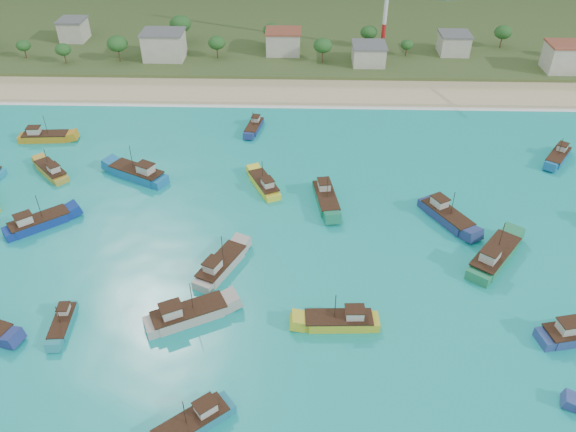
{
  "coord_description": "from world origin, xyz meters",
  "views": [
    {
      "loc": [
        6.23,
        -61.8,
        60.94
      ],
      "look_at": [
        3.95,
        18.0,
        3.0
      ],
      "focal_mm": 35.0,
      "sensor_mm": 36.0,
      "label": 1
    }
  ],
  "objects_px": {
    "boat_8": "(138,174)",
    "boat_20": "(326,199)",
    "boat_3": "(494,257)",
    "boat_23": "(193,423)",
    "boat_2": "(63,323)",
    "boat_15": "(446,216)",
    "boat_4": "(264,185)",
    "boat_21": "(558,157)",
    "boat_7": "(221,266)",
    "boat_18": "(38,223)",
    "boat_28": "(254,127)",
    "boat_29": "(188,315)",
    "boat_30": "(51,171)",
    "boat_6": "(45,137)",
    "boat_1": "(340,322)"
  },
  "relations": [
    {
      "from": "boat_4",
      "to": "boat_2",
      "type": "bearing_deg",
      "value": -150.97
    },
    {
      "from": "boat_21",
      "to": "boat_23",
      "type": "height_order",
      "value": "boat_23"
    },
    {
      "from": "boat_6",
      "to": "boat_4",
      "type": "bearing_deg",
      "value": 65.65
    },
    {
      "from": "boat_8",
      "to": "boat_20",
      "type": "distance_m",
      "value": 38.72
    },
    {
      "from": "boat_8",
      "to": "boat_15",
      "type": "height_order",
      "value": "boat_8"
    },
    {
      "from": "boat_3",
      "to": "boat_18",
      "type": "distance_m",
      "value": 79.47
    },
    {
      "from": "boat_28",
      "to": "boat_29",
      "type": "xyz_separation_m",
      "value": [
        -5.05,
        -60.92,
        0.36
      ]
    },
    {
      "from": "boat_3",
      "to": "boat_23",
      "type": "height_order",
      "value": "boat_3"
    },
    {
      "from": "boat_7",
      "to": "boat_23",
      "type": "bearing_deg",
      "value": -64.22
    },
    {
      "from": "boat_6",
      "to": "boat_23",
      "type": "distance_m",
      "value": 85.18
    },
    {
      "from": "boat_21",
      "to": "boat_23",
      "type": "relative_size",
      "value": 0.98
    },
    {
      "from": "boat_7",
      "to": "boat_30",
      "type": "distance_m",
      "value": 48.03
    },
    {
      "from": "boat_8",
      "to": "boat_30",
      "type": "bearing_deg",
      "value": 114.87
    },
    {
      "from": "boat_3",
      "to": "boat_4",
      "type": "bearing_deg",
      "value": -170.6
    },
    {
      "from": "boat_29",
      "to": "boat_20",
      "type": "bearing_deg",
      "value": 119.13
    },
    {
      "from": "boat_6",
      "to": "boat_28",
      "type": "bearing_deg",
      "value": 93.71
    },
    {
      "from": "boat_3",
      "to": "boat_18",
      "type": "height_order",
      "value": "boat_3"
    },
    {
      "from": "boat_3",
      "to": "boat_8",
      "type": "bearing_deg",
      "value": -162.58
    },
    {
      "from": "boat_4",
      "to": "boat_28",
      "type": "height_order",
      "value": "boat_4"
    },
    {
      "from": "boat_6",
      "to": "boat_20",
      "type": "height_order",
      "value": "boat_20"
    },
    {
      "from": "boat_2",
      "to": "boat_29",
      "type": "height_order",
      "value": "boat_29"
    },
    {
      "from": "boat_21",
      "to": "boat_29",
      "type": "distance_m",
      "value": 86.27
    },
    {
      "from": "boat_4",
      "to": "boat_28",
      "type": "xyz_separation_m",
      "value": [
        -3.95,
        25.17,
        -0.16
      ]
    },
    {
      "from": "boat_18",
      "to": "boat_29",
      "type": "distance_m",
      "value": 37.69
    },
    {
      "from": "boat_23",
      "to": "boat_30",
      "type": "bearing_deg",
      "value": -4.6
    },
    {
      "from": "boat_6",
      "to": "boat_7",
      "type": "distance_m",
      "value": 62.62
    },
    {
      "from": "boat_21",
      "to": "boat_23",
      "type": "bearing_deg",
      "value": 80.09
    },
    {
      "from": "boat_2",
      "to": "boat_15",
      "type": "distance_m",
      "value": 66.84
    },
    {
      "from": "boat_3",
      "to": "boat_29",
      "type": "xyz_separation_m",
      "value": [
        -48.4,
        -14.37,
        -0.14
      ]
    },
    {
      "from": "boat_7",
      "to": "boat_1",
      "type": "bearing_deg",
      "value": -6.36
    },
    {
      "from": "boat_20",
      "to": "boat_28",
      "type": "distance_m",
      "value": 33.94
    },
    {
      "from": "boat_15",
      "to": "boat_28",
      "type": "relative_size",
      "value": 1.31
    },
    {
      "from": "boat_6",
      "to": "boat_28",
      "type": "height_order",
      "value": "boat_6"
    },
    {
      "from": "boat_15",
      "to": "boat_20",
      "type": "xyz_separation_m",
      "value": [
        -21.81,
        5.02,
        -0.04
      ]
    },
    {
      "from": "boat_28",
      "to": "boat_30",
      "type": "distance_m",
      "value": 45.41
    },
    {
      "from": "boat_7",
      "to": "boat_20",
      "type": "bearing_deg",
      "value": 73.85
    },
    {
      "from": "boat_7",
      "to": "boat_3",
      "type": "bearing_deg",
      "value": 29.47
    },
    {
      "from": "boat_1",
      "to": "boat_23",
      "type": "distance_m",
      "value": 25.31
    },
    {
      "from": "boat_3",
      "to": "boat_30",
      "type": "relative_size",
      "value": 1.38
    },
    {
      "from": "boat_28",
      "to": "boat_2",
      "type": "bearing_deg",
      "value": 80.31
    },
    {
      "from": "boat_8",
      "to": "boat_30",
      "type": "height_order",
      "value": "boat_8"
    },
    {
      "from": "boat_6",
      "to": "boat_21",
      "type": "distance_m",
      "value": 113.31
    },
    {
      "from": "boat_7",
      "to": "boat_18",
      "type": "relative_size",
      "value": 1.07
    },
    {
      "from": "boat_2",
      "to": "boat_7",
      "type": "relative_size",
      "value": 0.69
    },
    {
      "from": "boat_4",
      "to": "boat_29",
      "type": "height_order",
      "value": "boat_29"
    },
    {
      "from": "boat_1",
      "to": "boat_3",
      "type": "distance_m",
      "value": 30.04
    },
    {
      "from": "boat_2",
      "to": "boat_15",
      "type": "xyz_separation_m",
      "value": [
        60.85,
        27.64,
        0.42
      ]
    },
    {
      "from": "boat_18",
      "to": "boat_20",
      "type": "relative_size",
      "value": 0.93
    },
    {
      "from": "boat_23",
      "to": "boat_28",
      "type": "height_order",
      "value": "boat_23"
    },
    {
      "from": "boat_4",
      "to": "boat_21",
      "type": "bearing_deg",
      "value": -13.45
    }
  ]
}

